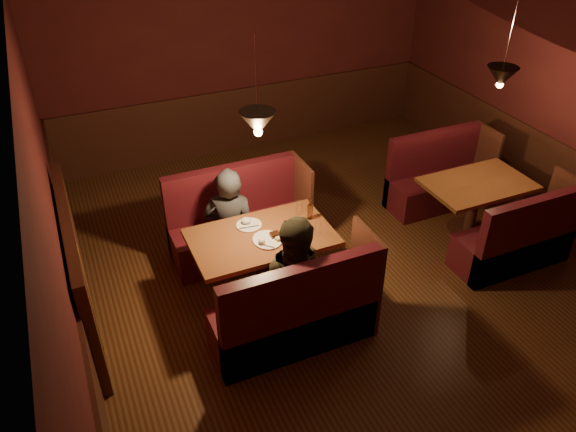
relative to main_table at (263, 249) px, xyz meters
name	(u,v)px	position (x,y,z in m)	size (l,w,h in m)	color
room	(335,196)	(0.83, 0.01, 0.44)	(6.02, 7.02, 2.92)	#512512
main_table	(263,249)	(0.00, 0.00, 0.00)	(1.47, 0.89, 1.03)	#58321C
main_bench_far	(239,227)	(0.02, 0.83, -0.26)	(1.62, 0.58, 1.10)	#50121C
main_bench_near	(298,318)	(0.02, -0.84, -0.26)	(1.62, 0.58, 1.10)	#50121C
second_table	(475,195)	(2.83, 0.04, -0.07)	(1.28, 0.82, 0.72)	#58321C
second_bench_far	(437,181)	(2.86, 0.81, -0.29)	(1.42, 0.53, 1.01)	#50121C
second_bench_near	(518,243)	(2.86, -0.72, -0.29)	(1.42, 0.53, 1.01)	#50121C
diner_a	(229,207)	(-0.16, 0.60, 0.21)	(0.60, 0.39, 1.64)	#2A2B30
diner_b	(301,266)	(0.12, -0.68, 0.24)	(0.82, 0.64, 1.69)	black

